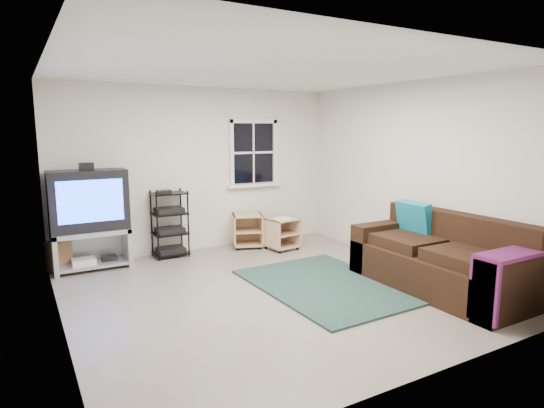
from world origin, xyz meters
TOP-DOWN VIEW (x-y plane):
  - room at (0.95, 2.27)m, footprint 4.60×4.62m
  - tv_unit at (-1.74, 2.02)m, footprint 1.02×0.51m
  - av_rack at (-0.59, 2.09)m, footprint 0.51×0.37m
  - side_table_left at (0.70, 2.04)m, footprint 0.60×0.60m
  - side_table_right at (1.11, 1.63)m, footprint 0.53×0.53m
  - sofa at (1.83, -0.98)m, footprint 0.97×2.19m
  - shag_rug at (0.71, -0.20)m, footprint 1.64×2.23m
  - paper_bag at (-2.15, 2.15)m, footprint 0.34×0.28m

SIDE VIEW (x-z plane):
  - shag_rug at x=0.71m, z-range 0.00..0.03m
  - paper_bag at x=-2.15m, z-range 0.00..0.41m
  - side_table_left at x=0.70m, z-range 0.02..0.57m
  - side_table_right at x=1.11m, z-range 0.03..0.57m
  - sofa at x=1.83m, z-range -0.15..0.85m
  - av_rack at x=-0.59m, z-range -0.07..0.96m
  - tv_unit at x=-1.74m, z-range 0.07..1.57m
  - room at x=0.95m, z-range -0.82..3.78m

